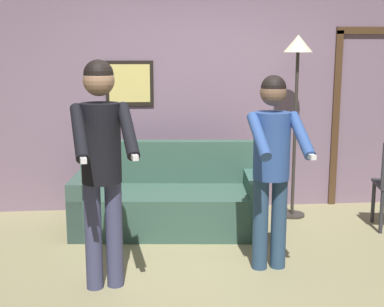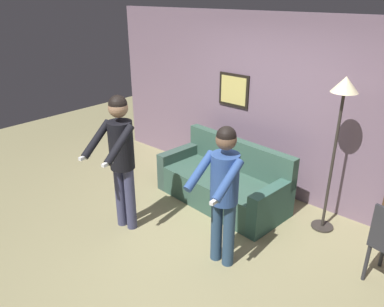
% 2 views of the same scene
% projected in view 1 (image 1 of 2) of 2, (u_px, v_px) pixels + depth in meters
% --- Properties ---
extents(ground_plane, '(12.00, 12.00, 0.00)m').
position_uv_depth(ground_plane, '(219.00, 272.00, 4.46)').
color(ground_plane, '#958D62').
extents(back_wall_assembly, '(6.40, 0.10, 2.60)m').
position_uv_depth(back_wall_assembly, '(200.00, 96.00, 6.09)').
color(back_wall_assembly, slate).
rests_on(back_wall_assembly, ground_plane).
extents(couch, '(1.97, 1.02, 0.87)m').
position_uv_depth(couch, '(169.00, 202.00, 5.50)').
color(couch, '#38594A').
rests_on(couch, ground_plane).
extents(torchiere_lamp, '(0.31, 0.31, 1.98)m').
position_uv_depth(torchiere_lamp, '(297.00, 69.00, 5.67)').
color(torchiere_lamp, '#332D28').
rests_on(torchiere_lamp, ground_plane).
extents(person_standing_left, '(0.52, 0.69, 1.76)m').
position_uv_depth(person_standing_left, '(101.00, 153.00, 3.97)').
color(person_standing_left, '#3F4164').
rests_on(person_standing_left, ground_plane).
extents(person_standing_right, '(0.46, 0.63, 1.63)m').
position_uv_depth(person_standing_right, '(272.00, 156.00, 4.36)').
color(person_standing_right, navy).
rests_on(person_standing_right, ground_plane).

